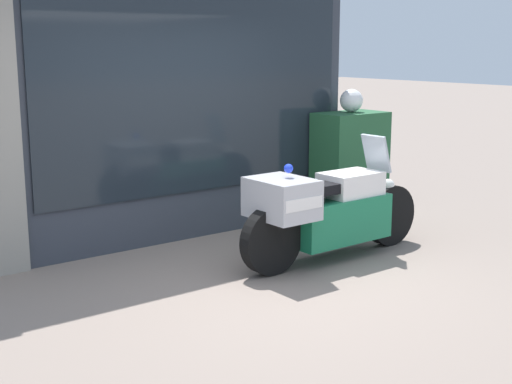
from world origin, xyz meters
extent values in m
plane|color=gray|center=(0.00, 0.00, 0.00)|extent=(60.00, 60.00, 0.00)
cube|color=#333842|center=(0.00, 2.00, 1.68)|extent=(5.08, 0.40, 3.36)
cube|color=#1E262D|center=(0.44, 1.79, 1.73)|extent=(3.91, 0.02, 2.36)
cube|color=slate|center=(0.40, 2.01, 0.28)|extent=(3.69, 0.30, 0.55)
cube|color=silver|center=(0.40, 2.15, 1.23)|extent=(3.69, 0.02, 1.40)
cube|color=beige|center=(0.40, 2.01, 1.92)|extent=(3.69, 0.30, 0.02)
cube|color=#C68E19|center=(-0.97, 2.01, 1.96)|extent=(0.18, 0.04, 0.06)
cube|color=navy|center=(-0.28, 2.01, 1.96)|extent=(0.18, 0.04, 0.06)
cube|color=black|center=(0.40, 2.01, 1.96)|extent=(0.18, 0.04, 0.06)
cube|color=maroon|center=(1.08, 2.01, 1.96)|extent=(0.18, 0.04, 0.06)
cube|color=#B7B2A8|center=(1.76, 2.01, 1.96)|extent=(0.18, 0.04, 0.06)
cube|color=#2D8E42|center=(-0.73, 1.94, 0.69)|extent=(0.19, 0.02, 0.27)
cube|color=white|center=(0.40, 1.94, 0.69)|extent=(0.19, 0.03, 0.27)
cube|color=yellow|center=(1.52, 1.94, 0.69)|extent=(0.19, 0.03, 0.27)
cylinder|color=black|center=(1.88, 0.27, 0.33)|extent=(0.67, 0.15, 0.67)
cylinder|color=black|center=(0.21, 0.25, 0.33)|extent=(0.67, 0.15, 0.67)
cube|color=#19754C|center=(1.09, 0.26, 0.41)|extent=(1.14, 0.47, 0.46)
cube|color=white|center=(1.26, 0.26, 0.74)|extent=(0.62, 0.42, 0.27)
cube|color=black|center=(0.83, 0.25, 0.77)|extent=(0.66, 0.35, 0.10)
cube|color=#B7B7BC|center=(0.33, 0.25, 0.73)|extent=(0.50, 0.65, 0.38)
cube|color=white|center=(0.33, 0.25, 0.73)|extent=(0.45, 0.66, 0.11)
cube|color=#B2BCC6|center=(1.63, 0.26, 1.04)|extent=(0.15, 0.32, 0.39)
sphere|color=white|center=(1.84, 0.27, 0.67)|extent=(0.14, 0.14, 0.14)
sphere|color=blue|center=(0.42, 0.25, 1.01)|extent=(0.09, 0.09, 0.09)
cube|color=#235633|center=(2.46, 1.48, 0.67)|extent=(0.90, 0.54, 1.33)
sphere|color=white|center=(2.49, 1.51, 1.48)|extent=(0.29, 0.29, 0.29)
camera|label=1|loc=(-3.89, -4.87, 2.17)|focal=50.00mm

